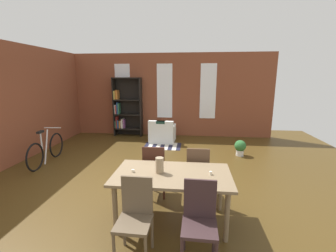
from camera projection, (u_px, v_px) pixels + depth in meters
ground_plane at (139, 187)px, 4.49m from camera, size 10.76×10.76×0.00m
back_wall_brick at (165, 95)px, 8.27m from camera, size 7.57×0.12×2.94m
window_pane_0 at (123, 91)px, 8.33m from camera, size 0.55×0.02×1.91m
window_pane_1 at (165, 91)px, 8.17m from camera, size 0.55×0.02×1.91m
window_pane_2 at (208, 91)px, 8.00m from camera, size 0.55×0.02×1.91m
dining_table at (172, 179)px, 3.30m from camera, size 1.68×0.94×0.75m
vase_on_table at (160, 165)px, 3.28m from camera, size 0.12×0.12×0.23m
tealight_candle_0 at (133, 171)px, 3.32m from camera, size 0.04×0.04×0.04m
tealight_candle_1 at (211, 173)px, 3.24m from camera, size 0.04×0.04×0.05m
dining_chair_far_left at (155, 169)px, 4.05m from camera, size 0.40×0.40×0.95m
dining_chair_near_right at (200, 219)px, 2.62m from camera, size 0.41×0.41×0.95m
dining_chair_far_right at (197, 171)px, 3.97m from camera, size 0.40×0.40×0.95m
dining_chair_near_left at (135, 215)px, 2.70m from camera, size 0.41×0.41×0.95m
bookshelf_tall at (126, 108)px, 8.26m from camera, size 1.02×0.34×2.10m
armchair_white at (162, 133)px, 7.58m from camera, size 0.84×0.84×0.75m
bicycle_second at (46, 150)px, 5.70m from camera, size 0.44×1.62×0.88m
potted_plant_by_shelf at (240, 147)px, 6.22m from camera, size 0.31×0.31×0.43m
striped_rug at (163, 146)px, 7.13m from camera, size 1.14×0.79×0.01m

